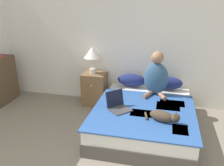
{
  "coord_description": "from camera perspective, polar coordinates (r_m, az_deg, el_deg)",
  "views": [
    {
      "loc": [
        0.76,
        -1.02,
        2.06
      ],
      "look_at": [
        -0.04,
        2.4,
        0.76
      ],
      "focal_mm": 38.0,
      "sensor_mm": 36.0,
      "label": 1
    }
  ],
  "objects": [
    {
      "name": "table_lamp",
      "position": [
        4.54,
        -4.73,
        7.05
      ],
      "size": [
        0.32,
        0.32,
        0.52
      ],
      "color": "beige",
      "rests_on": "nightstand"
    },
    {
      "name": "person_sitting",
      "position": [
        4.19,
        10.6,
        1.59
      ],
      "size": [
        0.42,
        0.41,
        0.77
      ],
      "color": "#33567A",
      "rests_on": "bed"
    },
    {
      "name": "pillow_near",
      "position": [
        4.57,
        4.73,
        0.69
      ],
      "size": [
        0.55,
        0.23,
        0.24
      ],
      "color": "navy",
      "rests_on": "bed"
    },
    {
      "name": "nightstand",
      "position": [
        4.73,
        -4.17,
        -1.35
      ],
      "size": [
        0.45,
        0.43,
        0.64
      ],
      "color": "brown",
      "rests_on": "ground_plane"
    },
    {
      "name": "bed",
      "position": [
        3.92,
        7.71,
        -8.21
      ],
      "size": [
        1.55,
        1.92,
        0.41
      ],
      "color": "#4C4742",
      "rests_on": "ground_plane"
    },
    {
      "name": "wall_back",
      "position": [
        4.6,
        3.48,
        10.42
      ],
      "size": [
        6.17,
        0.05,
        2.55
      ],
      "color": "white",
      "rests_on": "ground_plane"
    },
    {
      "name": "cat_tabby",
      "position": [
        3.37,
        12.4,
        -7.83
      ],
      "size": [
        0.5,
        0.29,
        0.18
      ],
      "rotation": [
        0.0,
        0.0,
        -0.32
      ],
      "color": "#473828",
      "rests_on": "bed"
    },
    {
      "name": "bookshelf",
      "position": [
        5.24,
        -25.1,
        0.54
      ],
      "size": [
        0.27,
        0.69,
        0.92
      ],
      "color": "brown",
      "rests_on": "ground_plane"
    },
    {
      "name": "laptop_open",
      "position": [
        3.66,
        1.52,
        -5.49
      ],
      "size": [
        0.44,
        0.44,
        0.27
      ],
      "rotation": [
        0.0,
        0.0,
        0.79
      ],
      "color": "#424247",
      "rests_on": "bed"
    },
    {
      "name": "pillow_far",
      "position": [
        4.53,
        13.21,
        0.03
      ],
      "size": [
        0.55,
        0.23,
        0.24
      ],
      "color": "navy",
      "rests_on": "bed"
    }
  ]
}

